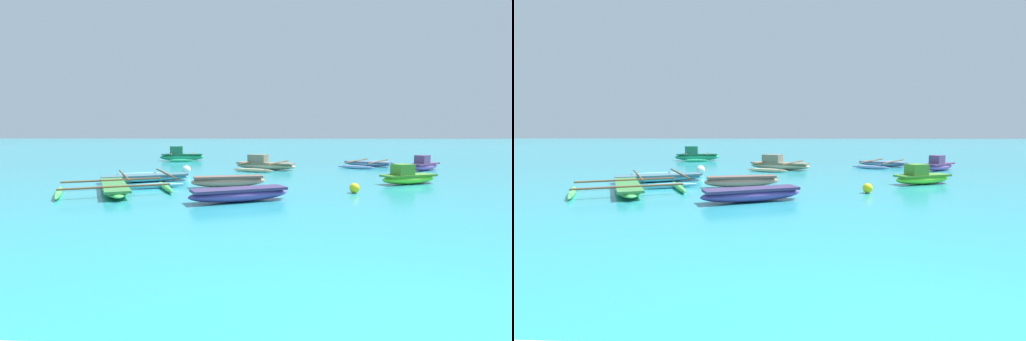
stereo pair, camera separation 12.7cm
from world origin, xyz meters
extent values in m
ellipsoid|color=#63ABC4|center=(-6.99, 13.70, 0.15)|extent=(3.68, 2.35, 0.30)
cube|color=#436A79|center=(-6.99, 13.70, 0.26)|extent=(3.40, 2.19, 0.08)
cylinder|color=brown|center=(-6.25, 14.06, 0.32)|extent=(1.94, 3.85, 0.07)
cylinder|color=brown|center=(-7.74, 13.33, 0.32)|extent=(1.94, 3.85, 0.07)
ellipsoid|color=#63ABC4|center=(-7.93, 15.60, 0.10)|extent=(2.10, 1.17, 0.20)
ellipsoid|color=#63ABC4|center=(-6.06, 11.79, 0.10)|extent=(2.10, 1.17, 0.20)
ellipsoid|color=#25AC6E|center=(-8.30, 25.94, 0.25)|extent=(3.22, 1.31, 0.49)
cube|color=#216B49|center=(-8.30, 25.94, 0.45)|extent=(2.97, 1.23, 0.08)
cube|color=#216B49|center=(-8.68, 25.87, 0.76)|extent=(0.98, 0.81, 0.54)
cylinder|color=brown|center=(-7.60, 26.06, 0.51)|extent=(0.56, 2.85, 0.07)
cylinder|color=brown|center=(-8.99, 25.82, 0.51)|extent=(0.56, 2.85, 0.07)
ellipsoid|color=#25AC6E|center=(-8.54, 27.36, 0.10)|extent=(1.78, 0.50, 0.20)
ellipsoid|color=#25AC6E|center=(-8.05, 24.52, 0.10)|extent=(1.78, 0.50, 0.20)
ellipsoid|color=#4FCE57|center=(-7.11, 10.76, 0.15)|extent=(2.52, 4.13, 0.30)
cube|color=#387E3D|center=(-7.11, 10.76, 0.26)|extent=(2.35, 3.82, 0.08)
cylinder|color=brown|center=(-6.71, 9.91, 0.32)|extent=(3.12, 1.53, 0.07)
cylinder|color=brown|center=(-7.51, 11.61, 0.32)|extent=(3.12, 1.53, 0.07)
ellipsoid|color=#4FCE57|center=(-5.57, 11.49, 0.10)|extent=(1.33, 2.51, 0.20)
ellipsoid|color=#4FCE57|center=(-8.65, 10.03, 0.10)|extent=(1.33, 2.51, 0.20)
ellipsoid|color=#6EE533|center=(3.64, 13.53, 0.19)|extent=(2.57, 1.66, 0.38)
cube|color=#498B28|center=(3.64, 13.53, 0.34)|extent=(2.37, 1.56, 0.08)
cube|color=#498B28|center=(3.36, 13.41, 0.59)|extent=(0.89, 0.85, 0.42)
ellipsoid|color=#829CCD|center=(3.94, 21.78, 0.14)|extent=(2.86, 2.08, 0.29)
cube|color=slate|center=(3.94, 21.78, 0.25)|extent=(2.65, 1.94, 0.08)
cylinder|color=brown|center=(4.51, 21.45, 0.31)|extent=(2.15, 3.62, 0.07)
cylinder|color=brown|center=(3.38, 22.11, 0.31)|extent=(2.15, 3.62, 0.07)
ellipsoid|color=#829CCD|center=(4.99, 23.57, 0.10)|extent=(1.97, 1.26, 0.20)
ellipsoid|color=#829CCD|center=(2.90, 19.99, 0.10)|extent=(1.97, 1.26, 0.20)
ellipsoid|color=tan|center=(-3.39, 12.28, 0.21)|extent=(2.83, 1.26, 0.42)
cube|color=brown|center=(-3.39, 12.28, 0.38)|extent=(2.61, 1.18, 0.08)
ellipsoid|color=#C7B88C|center=(-2.17, 19.34, 0.20)|extent=(3.55, 2.00, 0.39)
cube|color=#7A725A|center=(-2.17, 19.34, 0.35)|extent=(3.28, 1.87, 0.08)
cube|color=#7A725A|center=(-2.58, 19.50, 0.61)|extent=(1.16, 0.97, 0.43)
cylinder|color=brown|center=(-1.44, 19.05, 0.41)|extent=(1.22, 2.97, 0.07)
cylinder|color=brown|center=(-2.91, 19.63, 0.41)|extent=(1.22, 2.97, 0.07)
ellipsoid|color=#C7B88C|center=(-1.60, 20.81, 0.10)|extent=(2.15, 1.00, 0.20)
ellipsoid|color=#C7B88C|center=(-2.75, 17.87, 0.10)|extent=(2.15, 1.00, 0.20)
ellipsoid|color=#9558AC|center=(6.40, 19.29, 0.20)|extent=(2.20, 2.12, 0.39)
cube|color=#5E3D6B|center=(6.40, 19.29, 0.35)|extent=(2.04, 1.97, 0.08)
cube|color=#5E3D6B|center=(6.18, 19.09, 0.61)|extent=(0.88, 0.88, 0.43)
ellipsoid|color=#543F8F|center=(-2.71, 9.21, 0.20)|extent=(3.13, 1.99, 0.40)
cube|color=#3B2F5B|center=(-2.71, 9.21, 0.36)|extent=(2.89, 1.86, 0.08)
sphere|color=yellow|center=(1.02, 11.03, 0.17)|extent=(0.34, 0.34, 0.34)
sphere|color=white|center=(-5.96, 16.72, 0.21)|extent=(0.43, 0.43, 0.43)
camera|label=1|loc=(-1.69, -2.43, 2.05)|focal=28.00mm
camera|label=2|loc=(-1.56, -2.42, 2.05)|focal=28.00mm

